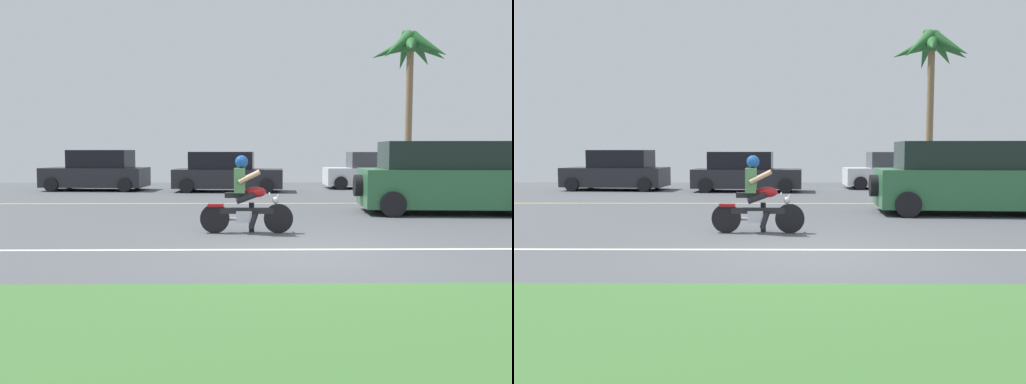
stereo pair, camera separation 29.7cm
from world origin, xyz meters
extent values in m
cube|color=#4C4F54|center=(0.00, 3.00, -0.02)|extent=(56.00, 30.00, 0.04)
cube|color=#3D6B33|center=(0.00, -4.10, 0.03)|extent=(56.00, 3.80, 0.06)
cube|color=silver|center=(0.00, 0.19, 0.00)|extent=(50.40, 0.12, 0.01)
cube|color=yellow|center=(0.00, 7.64, 0.00)|extent=(50.40, 0.12, 0.01)
cylinder|color=black|center=(-0.26, 1.93, 0.29)|extent=(0.59, 0.10, 0.59)
cylinder|color=black|center=(-1.53, 1.95, 0.29)|extent=(0.59, 0.10, 0.59)
cylinder|color=#B7BAC1|center=(-0.36, 1.93, 0.54)|extent=(0.26, 0.05, 0.51)
cube|color=black|center=(-0.90, 1.94, 0.45)|extent=(1.07, 0.12, 0.12)
cube|color=#B7BAC1|center=(-0.95, 1.94, 0.33)|extent=(0.32, 0.20, 0.23)
ellipsoid|color=maroon|center=(-0.72, 1.93, 0.82)|extent=(0.43, 0.23, 0.22)
cube|color=black|center=(-1.09, 1.94, 0.76)|extent=(0.47, 0.22, 0.10)
cube|color=maroon|center=(-1.51, 1.95, 0.56)|extent=(0.32, 0.16, 0.06)
cylinder|color=#B7BAC1|center=(-0.44, 1.93, 0.78)|extent=(0.05, 0.61, 0.04)
sphere|color=#B7BAC1|center=(-0.32, 1.93, 0.66)|extent=(0.14, 0.14, 0.14)
cylinder|color=#B7BAC1|center=(-1.17, 2.06, 0.26)|extent=(0.49, 0.08, 0.07)
cube|color=#4C7F4C|center=(-1.03, 1.94, 1.06)|extent=(0.22, 0.32, 0.49)
sphere|color=#194C9E|center=(-0.99, 1.94, 1.43)|extent=(0.25, 0.25, 0.25)
cylinder|color=black|center=(-0.92, 1.84, 0.71)|extent=(0.40, 0.14, 0.25)
cylinder|color=black|center=(-0.91, 2.04, 0.71)|extent=(0.40, 0.14, 0.25)
cylinder|color=black|center=(-0.80, 2.07, 0.30)|extent=(0.11, 0.11, 0.60)
cylinder|color=black|center=(-0.76, 1.82, 0.26)|extent=(0.20, 0.11, 0.33)
cylinder|color=tan|center=(-0.84, 1.74, 1.13)|extent=(0.44, 0.10, 0.28)
cylinder|color=tan|center=(-0.83, 2.13, 1.13)|extent=(0.44, 0.10, 0.28)
cube|color=#2D663D|center=(4.40, 5.16, 0.67)|extent=(4.63, 2.16, 0.99)
cube|color=black|center=(4.31, 5.17, 1.52)|extent=(3.35, 1.81, 0.72)
cylinder|color=black|center=(2.72, 4.34, 0.32)|extent=(0.65, 0.26, 0.64)
cylinder|color=black|center=(2.84, 6.20, 0.32)|extent=(0.65, 0.26, 0.64)
cylinder|color=black|center=(6.09, 5.99, 0.32)|extent=(0.65, 0.26, 0.64)
cylinder|color=black|center=(2.05, 5.32, 0.72)|extent=(0.24, 0.59, 0.58)
cube|color=#232328|center=(-7.17, 13.05, 0.55)|extent=(4.26, 2.06, 0.78)
cube|color=black|center=(-6.92, 13.03, 1.30)|extent=(2.51, 1.68, 0.72)
cylinder|color=black|center=(-5.62, 13.81, 0.28)|extent=(0.57, 0.22, 0.56)
cylinder|color=black|center=(-8.59, 14.03, 0.28)|extent=(0.57, 0.22, 0.56)
cylinder|color=black|center=(-5.75, 12.06, 0.28)|extent=(0.57, 0.22, 0.56)
cylinder|color=black|center=(-8.72, 12.28, 0.28)|extent=(0.57, 0.22, 0.56)
cube|color=#232328|center=(-1.66, 12.32, 0.53)|extent=(4.41, 1.87, 0.75)
cube|color=black|center=(-1.91, 12.33, 1.25)|extent=(2.58, 1.54, 0.69)
cylinder|color=black|center=(-3.26, 11.60, 0.28)|extent=(0.57, 0.21, 0.56)
cylinder|color=black|center=(-0.15, 11.42, 0.28)|extent=(0.57, 0.21, 0.56)
cylinder|color=black|center=(-3.16, 13.22, 0.28)|extent=(0.57, 0.21, 0.56)
cylinder|color=black|center=(-0.05, 13.04, 0.28)|extent=(0.57, 0.21, 0.56)
cube|color=silver|center=(4.38, 13.95, 0.52)|extent=(3.84, 1.64, 0.74)
cube|color=#414147|center=(4.61, 13.96, 1.24)|extent=(2.23, 1.40, 0.68)
cylinder|color=black|center=(5.75, 14.77, 0.28)|extent=(0.56, 0.19, 0.56)
cylinder|color=black|center=(3.00, 14.74, 0.28)|extent=(0.56, 0.19, 0.56)
cylinder|color=black|center=(5.76, 13.16, 0.28)|extent=(0.56, 0.19, 0.56)
cylinder|color=black|center=(3.01, 13.14, 0.28)|extent=(0.56, 0.19, 0.56)
cylinder|color=brown|center=(6.55, 15.54, 3.24)|extent=(0.31, 0.31, 6.49)
sphere|color=#235B28|center=(6.55, 15.54, 6.49)|extent=(0.80, 0.80, 0.80)
cone|color=#235B28|center=(7.39, 15.65, 6.27)|extent=(2.07, 0.94, 1.45)
cone|color=#235B28|center=(7.18, 16.10, 6.27)|extent=(1.89, 1.80, 1.67)
cone|color=#235B28|center=(6.52, 16.39, 6.27)|extent=(0.73, 1.79, 1.86)
cone|color=#235B28|center=(5.78, 15.90, 6.27)|extent=(2.11, 1.48, 1.24)
cone|color=#235B28|center=(5.82, 15.09, 6.27)|extent=(2.03, 1.60, 1.61)
cone|color=#235B28|center=(6.31, 14.72, 6.27)|extent=(1.21, 2.12, 1.24)
cone|color=#235B28|center=(7.19, 14.98, 6.27)|extent=(1.94, 1.81, 1.55)
camera|label=1|loc=(-0.86, -8.26, 1.66)|focal=36.10mm
camera|label=2|loc=(-0.56, -8.26, 1.66)|focal=36.10mm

